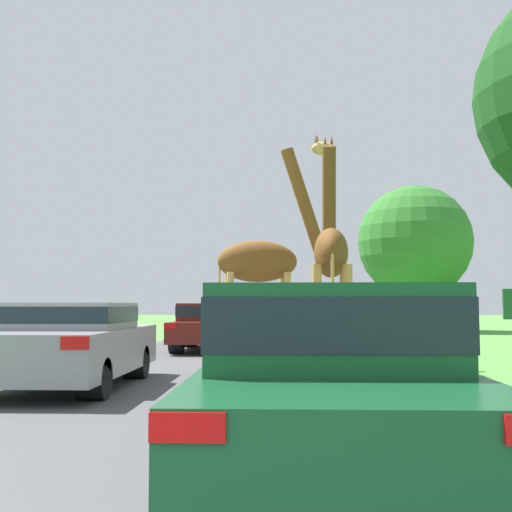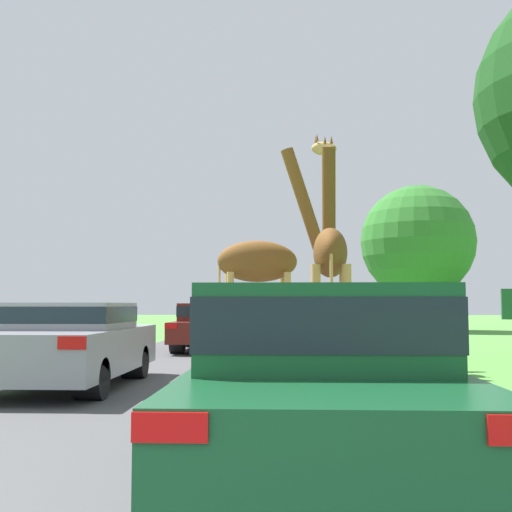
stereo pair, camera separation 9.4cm
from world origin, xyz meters
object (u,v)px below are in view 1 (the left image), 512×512
object	(u,v)px
car_lead_maroon	(328,375)
car_verge_right	(209,325)
car_far_ahead	(67,342)
car_queue_right	(333,321)
tree_right_cluster	(415,242)
car_queue_left	(229,317)
giraffe_near_road	(265,258)
giraffe_companion	(331,255)

from	to	relation	value
car_lead_maroon	car_verge_right	distance (m)	13.68
car_far_ahead	car_verge_right	size ratio (longest dim) A/B	0.94
car_queue_right	tree_right_cluster	size ratio (longest dim) A/B	0.62
car_queue_right	car_queue_left	size ratio (longest dim) A/B	0.96
car_queue_right	car_queue_left	bearing A→B (deg)	121.89
car_far_ahead	car_queue_left	bearing A→B (deg)	86.52
tree_right_cluster	car_lead_maroon	bearing A→B (deg)	-103.18
car_queue_left	car_verge_right	size ratio (longest dim) A/B	1.01
giraffe_near_road	giraffe_companion	bearing A→B (deg)	24.60
car_queue_left	giraffe_near_road	bearing A→B (deg)	-82.45
giraffe_near_road	car_verge_right	distance (m)	5.15
car_lead_maroon	giraffe_near_road	bearing A→B (deg)	94.34
giraffe_companion	car_verge_right	xyz separation A→B (m)	(-2.95, 6.50, -1.47)
giraffe_companion	car_far_ahead	xyz separation A→B (m)	(-4.26, -1.83, -1.49)
giraffe_companion	tree_right_cluster	world-z (taller)	tree_right_cluster
giraffe_near_road	car_queue_left	distance (m)	14.58
car_lead_maroon	car_queue_left	bearing A→B (deg)	96.33
car_lead_maroon	car_far_ahead	xyz separation A→B (m)	(-3.68, 5.14, -0.06)
giraffe_near_road	car_far_ahead	size ratio (longest dim) A/B	1.17
giraffe_companion	tree_right_cluster	size ratio (longest dim) A/B	0.66
giraffe_companion	car_far_ahead	world-z (taller)	giraffe_companion
car_lead_maroon	car_queue_right	bearing A→B (deg)	85.23
giraffe_companion	car_queue_left	bearing A→B (deg)	104.11
giraffe_near_road	car_queue_right	distance (m)	8.38
giraffe_near_road	car_lead_maroon	world-z (taller)	giraffe_near_road
giraffe_companion	car_queue_right	bearing A→B (deg)	88.35
car_queue_left	tree_right_cluster	world-z (taller)	tree_right_cluster
giraffe_companion	car_lead_maroon	world-z (taller)	giraffe_companion
giraffe_companion	car_lead_maroon	bearing A→B (deg)	-91.66
giraffe_near_road	tree_right_cluster	world-z (taller)	tree_right_cluster
giraffe_near_road	car_queue_left	bearing A→B (deg)	178.63
car_lead_maroon	car_queue_right	xyz separation A→B (m)	(1.41, 16.83, -0.03)
giraffe_near_road	car_far_ahead	distance (m)	5.04
car_queue_right	car_queue_left	distance (m)	7.54
car_verge_right	giraffe_companion	bearing A→B (deg)	-65.58
giraffe_companion	car_far_ahead	size ratio (longest dim) A/B	1.11
giraffe_companion	car_queue_right	world-z (taller)	giraffe_companion
car_queue_left	tree_right_cluster	distance (m)	10.32
car_far_ahead	car_verge_right	world-z (taller)	car_verge_right
giraffe_companion	car_queue_right	distance (m)	10.00
car_lead_maroon	car_queue_left	size ratio (longest dim) A/B	0.89
giraffe_companion	car_queue_left	xyz separation A→B (m)	(-3.16, 16.26, -1.45)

